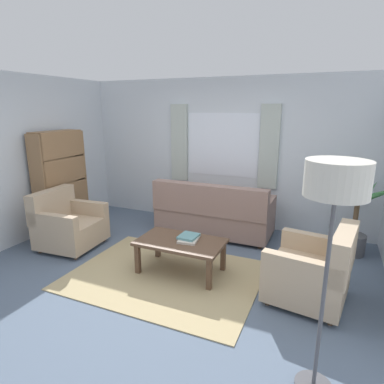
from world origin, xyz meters
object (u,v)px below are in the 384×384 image
object	(u,v)px
coffee_table	(181,245)
bookshelf	(63,181)
armchair_left	(68,225)
armchair_right	(314,271)
potted_plant	(356,219)
book_stack_on_table	(189,238)
couch	(213,214)
standing_lamp	(335,195)

from	to	relation	value
coffee_table	bookshelf	world-z (taller)	bookshelf
armchair_left	armchair_right	size ratio (longest dim) A/B	0.94
armchair_right	coffee_table	xyz separation A→B (m)	(-1.61, -0.01, 0.03)
bookshelf	armchair_left	bearing A→B (deg)	45.67
potted_plant	armchair_right	bearing A→B (deg)	-106.95
armchair_left	book_stack_on_table	size ratio (longest dim) A/B	2.42
coffee_table	couch	bearing A→B (deg)	92.55
book_stack_on_table	bookshelf	world-z (taller)	bookshelf
couch	book_stack_on_table	distance (m)	1.32
potted_plant	armchair_left	bearing A→B (deg)	-160.17
couch	bookshelf	size ratio (longest dim) A/B	1.10
standing_lamp	couch	bearing A→B (deg)	124.21
book_stack_on_table	armchair_left	bearing A→B (deg)	-179.16
bookshelf	standing_lamp	distance (m)	4.62
potted_plant	standing_lamp	size ratio (longest dim) A/B	0.71
couch	bookshelf	bearing A→B (deg)	18.32
armchair_left	potted_plant	size ratio (longest dim) A/B	0.72
couch	armchair_right	bearing A→B (deg)	140.52
armchair_right	bookshelf	distance (m)	4.17
armchair_right	standing_lamp	xyz separation A→B (m)	(0.10, -1.23, 1.18)
armchair_right	bookshelf	size ratio (longest dim) A/B	0.55
armchair_left	standing_lamp	world-z (taller)	standing_lamp
armchair_right	armchair_left	bearing A→B (deg)	-82.43
coffee_table	potted_plant	bearing A→B (deg)	35.71
book_stack_on_table	standing_lamp	xyz separation A→B (m)	(1.63, -1.30, 1.06)
armchair_right	potted_plant	distance (m)	1.56
coffee_table	book_stack_on_table	xyz separation A→B (m)	(0.08, 0.07, 0.09)
armchair_right	potted_plant	world-z (taller)	potted_plant
potted_plant	standing_lamp	distance (m)	2.90
standing_lamp	coffee_table	bearing A→B (deg)	144.41
armchair_left	armchair_right	bearing A→B (deg)	-94.42
couch	book_stack_on_table	xyz separation A→B (m)	(0.15, -1.31, 0.10)
potted_plant	bookshelf	xyz separation A→B (m)	(-4.55, -0.90, 0.33)
armchair_left	bookshelf	xyz separation A→B (m)	(-0.55, 0.54, 0.53)
armchair_right	potted_plant	size ratio (longest dim) A/B	0.76
couch	standing_lamp	world-z (taller)	standing_lamp
coffee_table	potted_plant	size ratio (longest dim) A/B	0.88
couch	book_stack_on_table	bearing A→B (deg)	96.31
book_stack_on_table	bookshelf	bearing A→B (deg)	168.78
couch	book_stack_on_table	world-z (taller)	couch
coffee_table	book_stack_on_table	size ratio (longest dim) A/B	2.98
book_stack_on_table	couch	bearing A→B (deg)	96.31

